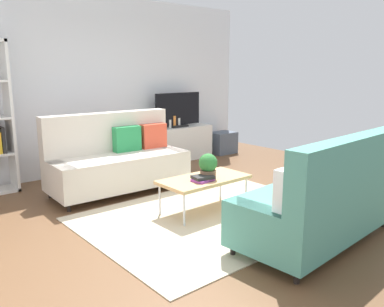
{
  "coord_description": "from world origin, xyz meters",
  "views": [
    {
      "loc": [
        -3.0,
        -3.4,
        1.7
      ],
      "look_at": [
        0.18,
        0.39,
        0.65
      ],
      "focal_mm": 37.08,
      "sensor_mm": 36.0,
      "label": 1
    }
  ],
  "objects": [
    {
      "name": "vase_0",
      "position": [
        0.99,
        2.51,
        0.73
      ],
      "size": [
        0.14,
        0.14,
        0.18
      ],
      "primitive_type": "cylinder",
      "color": "#33B29E",
      "rests_on": "tv_console"
    },
    {
      "name": "couch_green",
      "position": [
        0.37,
        -1.39,
        0.45
      ],
      "size": [
        1.95,
        0.95,
        1.1
      ],
      "rotation": [
        0.0,
        0.0,
        0.06
      ],
      "color": "teal",
      "rests_on": "ground_plane"
    },
    {
      "name": "storage_trunk",
      "position": [
        2.67,
        2.36,
        0.22
      ],
      "size": [
        0.52,
        0.4,
        0.44
      ],
      "primitive_type": "cube",
      "color": "#4C5666",
      "rests_on": "ground_plane"
    },
    {
      "name": "bottle_1",
      "position": [
        1.46,
        2.42,
        0.75
      ],
      "size": [
        0.06,
        0.06,
        0.22
      ],
      "primitive_type": "cylinder",
      "color": "orange",
      "rests_on": "tv_console"
    },
    {
      "name": "bottle_2",
      "position": [
        1.57,
        2.42,
        0.73
      ],
      "size": [
        0.05,
        0.05,
        0.17
      ],
      "primitive_type": "cylinder",
      "color": "silver",
      "rests_on": "tv_console"
    },
    {
      "name": "potted_plant",
      "position": [
        0.1,
        -0.02,
        0.58
      ],
      "size": [
        0.22,
        0.22,
        0.31
      ],
      "color": "brown",
      "rests_on": "coffee_table"
    },
    {
      "name": "wall_far",
      "position": [
        0.0,
        2.8,
        1.45
      ],
      "size": [
        6.4,
        0.12,
        2.9
      ],
      "primitive_type": "cube",
      "color": "silver",
      "rests_on": "ground_plane"
    },
    {
      "name": "tv",
      "position": [
        1.57,
        2.44,
        0.95
      ],
      "size": [
        1.0,
        0.2,
        0.64
      ],
      "color": "black",
      "rests_on": "tv_console"
    },
    {
      "name": "table_book_0",
      "position": [
        -0.02,
        -0.06,
        0.43
      ],
      "size": [
        0.26,
        0.21,
        0.03
      ],
      "primitive_type": "cube",
      "rotation": [
        0.0,
        0.0,
        0.12
      ],
      "color": "purple",
      "rests_on": "coffee_table"
    },
    {
      "name": "vase_1",
      "position": [
        1.18,
        2.51,
        0.71
      ],
      "size": [
        0.12,
        0.12,
        0.15
      ],
      "primitive_type": "cylinder",
      "color": "#33B29E",
      "rests_on": "tv_console"
    },
    {
      "name": "ground_plane",
      "position": [
        0.0,
        0.0,
        0.0
      ],
      "size": [
        7.68,
        7.68,
        0.0
      ],
      "primitive_type": "plane",
      "color": "brown"
    },
    {
      "name": "table_book_1",
      "position": [
        -0.02,
        -0.06,
        0.47
      ],
      "size": [
        0.27,
        0.22,
        0.04
      ],
      "primitive_type": "cube",
      "rotation": [
        0.0,
        0.0,
        -0.18
      ],
      "color": "#262626",
      "rests_on": "table_book_0"
    },
    {
      "name": "bottle_0",
      "position": [
        1.36,
        2.42,
        0.72
      ],
      "size": [
        0.05,
        0.05,
        0.16
      ],
      "primitive_type": "cylinder",
      "color": "silver",
      "rests_on": "tv_console"
    },
    {
      "name": "tv_console",
      "position": [
        1.57,
        2.46,
        0.32
      ],
      "size": [
        1.4,
        0.44,
        0.64
      ],
      "primitive_type": "cube",
      "color": "silver",
      "rests_on": "ground_plane"
    },
    {
      "name": "area_rug",
      "position": [
        0.03,
        -0.16,
        0.01
      ],
      "size": [
        2.9,
        2.2,
        0.01
      ],
      "primitive_type": "cube",
      "color": "beige",
      "rests_on": "ground_plane"
    },
    {
      "name": "couch_beige",
      "position": [
        -0.3,
        1.46,
        0.45
      ],
      "size": [
        1.93,
        0.91,
        1.1
      ],
      "rotation": [
        0.0,
        0.0,
        3.1
      ],
      "color": "beige",
      "rests_on": "ground_plane"
    },
    {
      "name": "coffee_table",
      "position": [
        0.08,
        0.04,
        0.39
      ],
      "size": [
        1.1,
        0.56,
        0.42
      ],
      "color": "tan",
      "rests_on": "ground_plane"
    }
  ]
}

